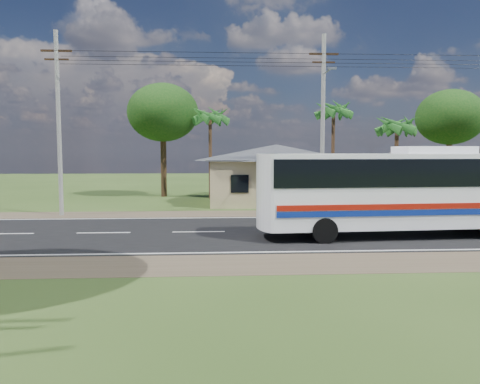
% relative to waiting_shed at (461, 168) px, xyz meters
% --- Properties ---
extents(ground, '(120.00, 120.00, 0.00)m').
position_rel_waiting_shed_xyz_m(ground, '(-13.00, -8.50, -2.73)').
color(ground, '#2A4217').
rests_on(ground, ground).
extents(road, '(120.00, 16.00, 0.03)m').
position_rel_waiting_shed_xyz_m(road, '(-13.00, -8.50, -2.72)').
color(road, black).
rests_on(road, ground).
extents(house, '(12.40, 10.00, 5.00)m').
position_rel_waiting_shed_xyz_m(house, '(-12.00, 4.50, -0.09)').
color(house, tan).
rests_on(house, ground).
extents(waiting_shed, '(5.20, 4.48, 3.35)m').
position_rel_waiting_shed_xyz_m(waiting_shed, '(0.00, 0.00, 0.00)').
color(waiting_shed, '#352113').
rests_on(waiting_shed, ground).
extents(concrete_barrier, '(7.00, 0.30, 0.90)m').
position_rel_waiting_shed_xyz_m(concrete_barrier, '(-1.00, -2.90, -2.28)').
color(concrete_barrier, '#9E9E99').
rests_on(concrete_barrier, ground).
extents(utility_poles, '(32.80, 2.22, 11.00)m').
position_rel_waiting_shed_xyz_m(utility_poles, '(-10.33, -2.01, 3.04)').
color(utility_poles, '#9E9E99').
rests_on(utility_poles, ground).
extents(palm_near, '(2.80, 2.80, 6.70)m').
position_rel_waiting_shed_xyz_m(palm_near, '(-3.50, 2.50, 2.98)').
color(palm_near, '#47301E').
rests_on(palm_near, ground).
extents(palm_mid, '(2.80, 2.80, 8.20)m').
position_rel_waiting_shed_xyz_m(palm_mid, '(-7.00, 7.00, 4.43)').
color(palm_mid, '#47301E').
rests_on(palm_mid, ground).
extents(palm_far, '(2.80, 2.80, 7.70)m').
position_rel_waiting_shed_xyz_m(palm_far, '(-17.00, 7.50, 3.95)').
color(palm_far, '#47301E').
rests_on(palm_far, ground).
extents(tree_behind_house, '(6.00, 6.00, 9.61)m').
position_rel_waiting_shed_xyz_m(tree_behind_house, '(-21.00, 9.50, 4.39)').
color(tree_behind_house, '#47301E').
rests_on(tree_behind_house, ground).
extents(tree_behind_shed, '(5.60, 5.60, 9.02)m').
position_rel_waiting_shed_xyz_m(tree_behind_shed, '(3.00, 7.50, 3.95)').
color(tree_behind_shed, '#47301E').
rests_on(tree_behind_shed, ground).
extents(coach_bus, '(13.37, 3.64, 4.10)m').
position_rel_waiting_shed_xyz_m(coach_bus, '(-7.82, -10.01, -0.38)').
color(coach_bus, white).
rests_on(coach_bus, ground).
extents(motorcycle, '(1.84, 1.10, 0.91)m').
position_rel_waiting_shed_xyz_m(motorcycle, '(-3.16, -0.86, -2.27)').
color(motorcycle, black).
rests_on(motorcycle, ground).
extents(person, '(0.72, 0.55, 1.79)m').
position_rel_waiting_shed_xyz_m(person, '(-3.66, -3.13, -1.84)').
color(person, navy).
rests_on(person, ground).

